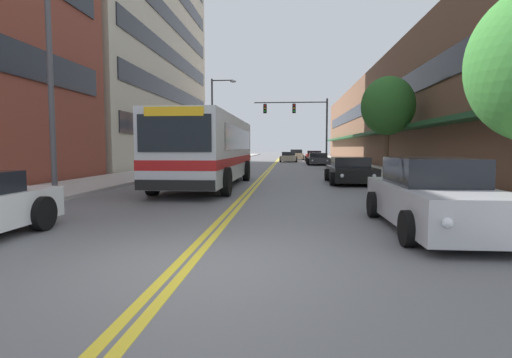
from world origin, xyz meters
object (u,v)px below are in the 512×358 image
object	(u,v)px
city_bus	(210,148)
street_lamp_left_far	(216,114)
car_red_parked_right_mid	(314,156)
car_black_parked_right_end	(350,171)
traffic_signal_mast	(301,117)
car_slate_blue_parked_left_mid	(215,160)
street_tree_right_mid	(388,106)
car_dark_grey_parked_right_far	(318,159)
car_navy_parked_left_near	(229,158)
car_champagne_moving_second	(288,157)
street_lamp_left_near	(61,32)
car_beige_moving_lead	(296,155)
car_silver_parked_right_foreground	(434,197)

from	to	relation	value
city_bus	street_lamp_left_far	size ratio (longest dim) A/B	1.38
car_red_parked_right_mid	car_black_parked_right_end	distance (m)	28.64
traffic_signal_mast	street_lamp_left_far	distance (m)	9.38
car_slate_blue_parked_left_mid	street_lamp_left_far	bearing A→B (deg)	98.87
street_tree_right_mid	car_dark_grey_parked_right_far	bearing A→B (deg)	101.49
car_navy_parked_left_near	car_champagne_moving_second	xyz separation A→B (m)	(5.66, 9.15, -0.09)
car_red_parked_right_mid	street_lamp_left_near	size ratio (longest dim) A/B	0.51
car_slate_blue_parked_left_mid	car_champagne_moving_second	xyz separation A→B (m)	(5.79, 15.60, -0.09)
car_slate_blue_parked_left_mid	street_lamp_left_near	world-z (taller)	street_lamp_left_near
car_navy_parked_left_near	car_dark_grey_parked_right_far	xyz separation A→B (m)	(8.53, 1.24, -0.09)
street_lamp_left_near	street_tree_right_mid	world-z (taller)	street_lamp_left_near
car_beige_moving_lead	street_tree_right_mid	world-z (taller)	street_tree_right_mid
car_slate_blue_parked_left_mid	street_lamp_left_far	world-z (taller)	street_lamp_left_far
city_bus	traffic_signal_mast	xyz separation A→B (m)	(4.63, 23.26, 3.02)
car_navy_parked_left_near	car_slate_blue_parked_left_mid	bearing A→B (deg)	-91.22
car_dark_grey_parked_right_far	street_lamp_left_far	world-z (taller)	street_lamp_left_far
city_bus	car_champagne_moving_second	world-z (taller)	city_bus
car_silver_parked_right_foreground	street_lamp_left_near	size ratio (longest dim) A/B	0.57
street_lamp_left_far	car_silver_parked_right_foreground	bearing A→B (deg)	-70.59
street_tree_right_mid	street_lamp_left_near	bearing A→B (deg)	-132.68
traffic_signal_mast	car_navy_parked_left_near	bearing A→B (deg)	-158.63
city_bus	car_navy_parked_left_near	xyz separation A→B (m)	(-2.31, 20.54, -1.03)
traffic_signal_mast	car_red_parked_right_mid	bearing A→B (deg)	76.55
street_lamp_left_near	car_champagne_moving_second	bearing A→B (deg)	79.97
car_dark_grey_parked_right_far	car_black_parked_right_end	bearing A→B (deg)	-89.75
city_bus	car_red_parked_right_mid	bearing A→B (deg)	78.21
car_silver_parked_right_foreground	street_tree_right_mid	size ratio (longest dim) A/B	0.83
car_beige_moving_lead	street_lamp_left_far	world-z (taller)	street_lamp_left_far
car_beige_moving_lead	street_lamp_left_near	bearing A→B (deg)	-99.66
street_tree_right_mid	car_champagne_moving_second	bearing A→B (deg)	104.55
city_bus	street_tree_right_mid	distance (m)	11.88
street_lamp_left_near	street_tree_right_mid	xyz separation A→B (m)	(12.20, 13.23, -0.81)
car_champagne_moving_second	street_tree_right_mid	size ratio (longest dim) A/B	0.82
car_dark_grey_parked_right_far	car_beige_moving_lead	xyz separation A→B (m)	(-1.85, 15.35, 0.11)
car_red_parked_right_mid	street_lamp_left_far	xyz separation A→B (m)	(-9.39, -12.60, 3.96)
car_silver_parked_right_foreground	street_lamp_left_near	xyz separation A→B (m)	(-9.36, 2.71, 4.25)
car_red_parked_right_mid	street_lamp_left_near	distance (m)	38.02
street_lamp_left_far	traffic_signal_mast	bearing A→B (deg)	35.12
car_champagne_moving_second	car_beige_moving_lead	bearing A→B (deg)	82.12
car_slate_blue_parked_left_mid	street_tree_right_mid	bearing A→B (deg)	-30.99
car_dark_grey_parked_right_far	street_lamp_left_near	xyz separation A→B (m)	(-9.21, -27.92, 4.37)
car_navy_parked_left_near	street_tree_right_mid	xyz separation A→B (m)	(11.52, -13.45, 3.47)
city_bus	car_red_parked_right_mid	distance (m)	31.13
car_slate_blue_parked_left_mid	traffic_signal_mast	distance (m)	12.27
car_red_parked_right_mid	street_tree_right_mid	xyz separation A→B (m)	(2.86, -23.37, 3.49)
car_dark_grey_parked_right_far	car_champagne_moving_second	world-z (taller)	car_champagne_moving_second
car_champagne_moving_second	street_lamp_left_near	distance (m)	36.65
car_dark_grey_parked_right_far	car_red_parked_right_mid	bearing A→B (deg)	89.13
car_slate_blue_parked_left_mid	street_lamp_left_near	bearing A→B (deg)	-91.53
car_silver_parked_right_foreground	street_tree_right_mid	xyz separation A→B (m)	(2.84, 15.94, 3.44)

